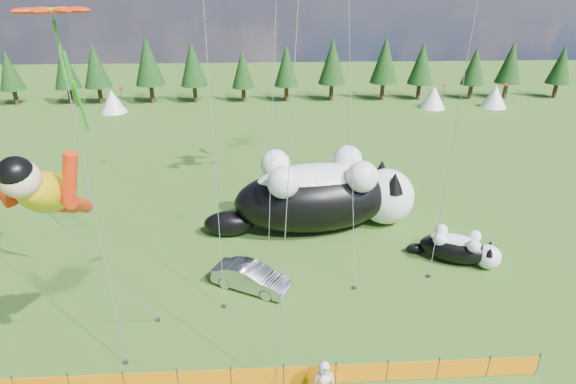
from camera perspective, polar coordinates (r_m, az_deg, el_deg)
The scene contains 10 objects.
ground at distance 21.03m, azimuth -3.79°, elevation -17.38°, with size 160.00×160.00×0.00m, color #183A0A.
safety_fence at distance 18.53m, azimuth -3.89°, elevation -22.42°, with size 22.06×0.06×1.10m.
tree_line at distance 61.50m, azimuth -3.65°, elevation 15.05°, with size 90.00×4.00×8.00m, color black, non-canonical shape.
festival_tents at distance 58.05m, azimuth 7.56°, elevation 11.71°, with size 50.00×3.20×2.80m, color white, non-canonical shape.
cat_large at distance 28.10m, azimuth 4.59°, elevation -0.23°, with size 13.46×5.92×4.86m.
cat_small at distance 26.85m, azimuth 20.87°, elevation -6.64°, with size 4.74×3.26×1.83m.
car at distance 23.23m, azimuth -4.74°, elevation -10.71°, with size 1.40×4.02×1.33m, color #B1B1B6.
spectator_e at distance 17.93m, azimuth 4.55°, elevation -22.79°, with size 0.85×0.55×1.74m, color silver.
superhero_kite at distance 16.45m, azimuth -28.28°, elevation -0.00°, with size 4.82×5.74×10.42m.
flower_kite at distance 19.34m, azimuth -27.69°, elevation 19.24°, with size 3.50×5.47×13.74m.
Camera 1 is at (0.47, -15.68, 14.02)m, focal length 28.00 mm.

